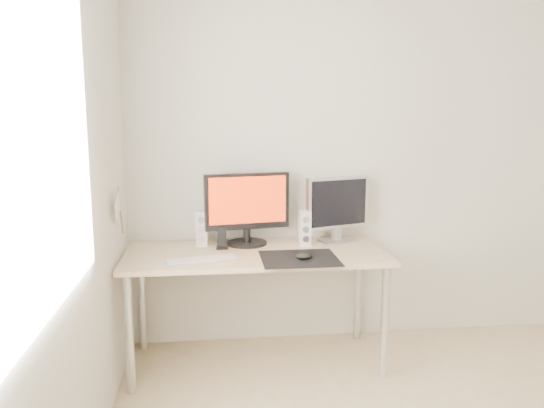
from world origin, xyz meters
TOP-DOWN VIEW (x-y plane):
  - wall_back at (0.00, 1.75)m, footprint 3.50×0.00m
  - wall_left at (-1.75, 0.00)m, footprint 0.00×3.50m
  - window_pane at (-1.74, 0.00)m, footprint 0.00×1.30m
  - mousepad at (-0.69, 1.19)m, footprint 0.45×0.40m
  - mouse at (-0.67, 1.16)m, footprint 0.10×0.06m
  - desk at (-0.93, 1.38)m, footprint 1.60×0.70m
  - main_monitor at (-0.97, 1.56)m, footprint 0.55×0.30m
  - second_monitor at (-0.37, 1.57)m, footprint 0.44×0.22m
  - speaker_left at (-1.26, 1.56)m, footprint 0.07×0.09m
  - speaker_right at (-0.60, 1.50)m, footprint 0.07×0.09m
  - keyboard at (-1.26, 1.20)m, footprint 0.44×0.21m
  - phone_dock at (-1.14, 1.47)m, footprint 0.07×0.06m
  - pennant at (-1.72, 1.24)m, footprint 0.01×0.23m

SIDE VIEW (x-z plane):
  - desk at x=-0.93m, z-range 0.29..1.02m
  - mousepad at x=-0.69m, z-range 0.73..0.73m
  - keyboard at x=-1.26m, z-range 0.73..0.75m
  - mouse at x=-0.67m, z-range 0.73..0.77m
  - phone_dock at x=-1.14m, z-range 0.70..0.84m
  - speaker_left at x=-1.26m, z-range 0.73..0.96m
  - speaker_right at x=-0.60m, z-range 0.73..0.96m
  - second_monitor at x=-0.37m, z-range 0.75..1.19m
  - main_monitor at x=-0.97m, z-range 0.75..1.22m
  - pennant at x=-1.72m, z-range 0.90..1.19m
  - wall_back at x=0.00m, z-range -0.50..3.00m
  - wall_left at x=-1.75m, z-range -0.50..3.00m
  - window_pane at x=-1.74m, z-range 0.85..2.15m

